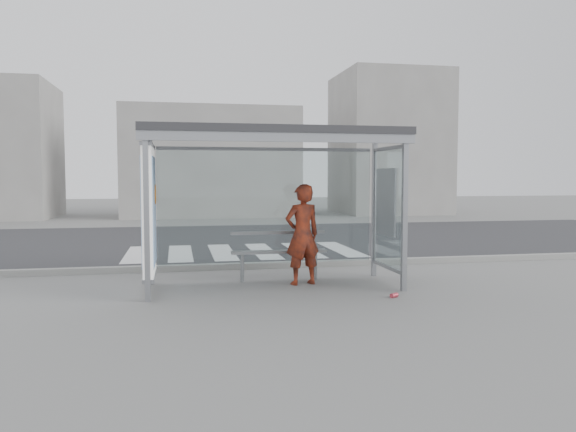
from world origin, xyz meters
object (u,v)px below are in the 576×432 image
object	(u,v)px
person	(302,234)
bench	(279,251)
soda_can	(394,295)
bus_shelter	(251,168)

from	to	relation	value
person	bench	bearing A→B (deg)	-65.20
bench	person	bearing A→B (deg)	-52.71
person	soda_can	world-z (taller)	person
bench	bus_shelter	bearing A→B (deg)	-137.39
bus_shelter	bench	bearing A→B (deg)	42.61
bench	soda_can	size ratio (longest dim) A/B	12.90
bench	soda_can	xyz separation A→B (m)	(1.46, -1.73, -0.48)
person	bench	size ratio (longest dim) A/B	1.01
person	soda_can	distance (m)	1.92
person	soda_can	size ratio (longest dim) A/B	13.07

